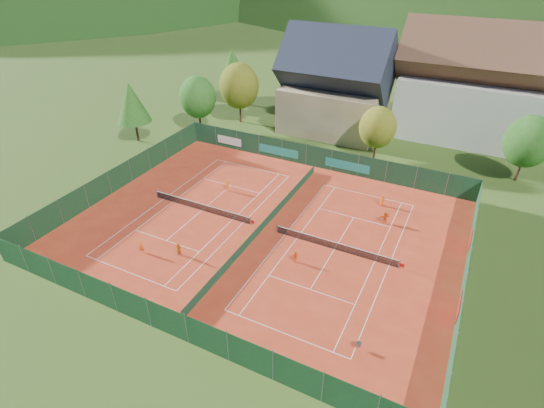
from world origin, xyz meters
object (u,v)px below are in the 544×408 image
(hotel_block_a, at_px, (471,90))
(ball_hopper, at_px, (359,344))
(chalet, at_px, (335,88))
(player_right_far_b, at_px, (385,217))
(player_right_near, at_px, (295,257))
(player_right_far_a, at_px, (382,201))
(player_left_near, at_px, (142,246))
(player_left_far, at_px, (228,185))
(player_left_mid, at_px, (179,250))

(hotel_block_a, relative_size, ball_hopper, 27.00)
(hotel_block_a, xyz_separation_m, ball_hopper, (-2.32, -46.73, -6.83))
(chalet, relative_size, player_right_far_b, 11.37)
(player_right_near, xyz_separation_m, player_right_far_a, (4.89, 13.79, 0.04))
(player_left_near, relative_size, player_left_far, 0.97)
(hotel_block_a, xyz_separation_m, player_left_mid, (-21.28, -43.74, -6.66))
(player_left_near, bearing_deg, hotel_block_a, 24.75)
(player_right_near, height_order, player_right_far_a, player_right_far_a)
(hotel_block_a, relative_size, player_right_far_b, 15.16)
(hotel_block_a, xyz_separation_m, player_right_far_a, (-5.84, -25.74, -6.69))
(player_right_far_a, distance_m, player_right_far_b, 3.55)
(player_right_near, bearing_deg, player_right_far_b, 12.49)
(player_left_near, relative_size, player_left_mid, 1.00)
(player_left_far, bearing_deg, hotel_block_a, -105.87)
(chalet, height_order, player_right_near, chalet)
(hotel_block_a, distance_m, player_left_near, 51.82)
(hotel_block_a, height_order, player_right_far_a, hotel_block_a)
(ball_hopper, height_order, player_left_near, player_left_near)
(player_left_near, height_order, player_right_far_a, player_left_near)
(hotel_block_a, height_order, player_right_near, hotel_block_a)
(player_right_far_b, bearing_deg, chalet, -96.97)
(hotel_block_a, xyz_separation_m, player_left_far, (-23.65, -30.80, -6.63))
(player_left_far, distance_m, player_right_far_a, 18.51)
(ball_hopper, xyz_separation_m, player_left_near, (-22.56, 1.76, 0.17))
(hotel_block_a, height_order, player_right_far_b, hotel_block_a)
(hotel_block_a, distance_m, player_left_mid, 49.09)
(hotel_block_a, xyz_separation_m, player_right_far_b, (-4.71, -29.10, -6.67))
(player_left_mid, relative_size, player_right_near, 1.11)
(player_right_near, bearing_deg, player_right_far_a, 23.00)
(player_left_near, height_order, player_right_near, player_left_near)
(player_left_mid, height_order, player_left_far, player_left_far)
(player_right_far_a, bearing_deg, player_left_near, 40.58)
(chalet, bearing_deg, player_left_far, -100.62)
(ball_hopper, bearing_deg, player_left_near, 175.53)
(ball_hopper, relative_size, player_left_far, 0.53)
(player_left_mid, xyz_separation_m, player_right_near, (10.55, 4.21, -0.07))
(hotel_block_a, distance_m, player_right_near, 41.51)
(chalet, height_order, player_left_near, chalet)
(player_left_near, height_order, player_right_far_b, player_left_near)
(chalet, height_order, player_left_far, chalet)
(player_left_far, bearing_deg, ball_hopper, 164.89)
(hotel_block_a, height_order, player_left_far, hotel_block_a)
(hotel_block_a, bearing_deg, ball_hopper, -92.84)
(chalet, relative_size, player_left_mid, 11.20)
(ball_hopper, distance_m, player_right_far_b, 17.79)
(chalet, xyz_separation_m, ball_hopper, (16.68, -40.73, -6.07))
(player_left_mid, distance_m, player_right_near, 11.35)
(player_left_near, bearing_deg, player_left_mid, -17.45)
(player_right_near, relative_size, player_right_far_a, 0.94)
(ball_hopper, relative_size, player_left_near, 0.55)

